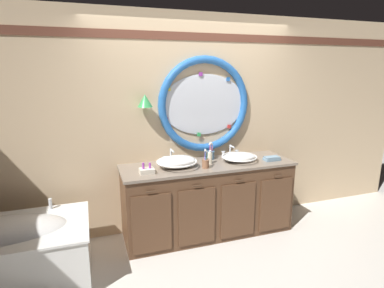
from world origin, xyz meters
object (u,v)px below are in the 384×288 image
(soap_dispenser, at_px, (210,158))
(toiletry_basket, at_px, (147,171))
(toothbrush_holder_right, at_px, (211,154))
(sink_basin_right, at_px, (239,157))
(sink_basin_left, at_px, (177,162))
(toothbrush_holder_left, at_px, (206,163))
(folded_hand_towel, at_px, (272,159))

(soap_dispenser, bearing_deg, toiletry_basket, -171.22)
(toothbrush_holder_right, distance_m, toiletry_basket, 0.90)
(sink_basin_right, bearing_deg, sink_basin_left, 180.00)
(sink_basin_left, height_order, toothbrush_holder_left, toothbrush_holder_left)
(sink_basin_left, relative_size, toothbrush_holder_right, 2.07)
(toothbrush_holder_left, bearing_deg, toothbrush_holder_right, 58.72)
(sink_basin_left, distance_m, folded_hand_towel, 1.17)
(sink_basin_left, relative_size, sink_basin_right, 1.07)
(sink_basin_left, xyz_separation_m, toothbrush_holder_right, (0.49, 0.19, -0.01))
(sink_basin_left, relative_size, toothbrush_holder_left, 2.06)
(folded_hand_towel, bearing_deg, sink_basin_left, 175.18)
(toothbrush_holder_left, xyz_separation_m, folded_hand_towel, (0.87, 0.02, -0.04))
(soap_dispenser, distance_m, toiletry_basket, 0.78)
(toothbrush_holder_right, xyz_separation_m, soap_dispenser, (-0.08, -0.17, 0.01))
(sink_basin_right, distance_m, folded_hand_towel, 0.40)
(sink_basin_left, xyz_separation_m, soap_dispenser, (0.41, 0.02, 0.00))
(sink_basin_left, xyz_separation_m, folded_hand_towel, (1.17, -0.10, -0.05))
(soap_dispenser, bearing_deg, folded_hand_towel, -8.84)
(toothbrush_holder_left, bearing_deg, folded_hand_towel, 1.29)
(sink_basin_left, distance_m, toiletry_basket, 0.37)
(soap_dispenser, distance_m, folded_hand_towel, 0.77)
(toothbrush_holder_left, bearing_deg, toiletry_basket, 178.32)
(sink_basin_right, xyz_separation_m, toothbrush_holder_right, (-0.29, 0.19, 0.01))
(sink_basin_left, height_order, sink_basin_right, sink_basin_left)
(toothbrush_holder_right, height_order, toiletry_basket, toothbrush_holder_right)
(folded_hand_towel, bearing_deg, toothbrush_holder_left, -178.71)
(soap_dispenser, relative_size, toiletry_basket, 1.07)
(toothbrush_holder_right, relative_size, toiletry_basket, 1.44)
(sink_basin_right, height_order, soap_dispenser, soap_dispenser)
(sink_basin_left, height_order, toiletry_basket, sink_basin_left)
(sink_basin_left, bearing_deg, soap_dispenser, 2.79)
(sink_basin_left, relative_size, toiletry_basket, 2.97)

